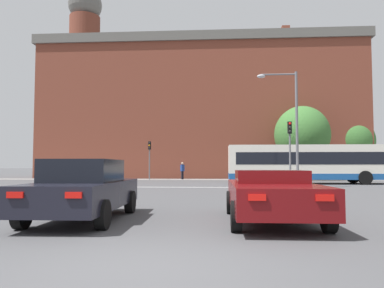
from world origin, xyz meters
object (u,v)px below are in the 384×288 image
at_px(car_roadster_right, 271,194).
at_px(traffic_light_far_left, 149,154).
at_px(bus_crossing_lead, 308,163).
at_px(traffic_light_near_right, 290,143).
at_px(pedestrian_waiting, 182,169).
at_px(street_lamp_junction, 289,116).
at_px(car_saloon_left, 84,189).

bearing_deg(car_roadster_right, traffic_light_far_left, 106.18).
xyz_separation_m(bus_crossing_lead, traffic_light_far_left, (-13.51, 7.51, 1.00)).
bearing_deg(traffic_light_near_right, car_roadster_right, -102.57).
bearing_deg(traffic_light_far_left, pedestrian_waiting, 18.44).
height_order(car_roadster_right, street_lamp_junction, street_lamp_junction).
bearing_deg(traffic_light_far_left, traffic_light_near_right, -45.40).
height_order(car_saloon_left, traffic_light_near_right, traffic_light_near_right).
relative_size(traffic_light_near_right, traffic_light_far_left, 1.13).
bearing_deg(bus_crossing_lead, car_roadster_right, -15.92).
bearing_deg(traffic_light_near_right, traffic_light_far_left, 134.60).
relative_size(bus_crossing_lead, traffic_light_near_right, 2.81).
distance_m(car_saloon_left, car_roadster_right, 4.64).
height_order(car_saloon_left, traffic_light_far_left, traffic_light_far_left).
xyz_separation_m(car_saloon_left, pedestrian_waiting, (-0.13, 28.19, 0.25)).
bearing_deg(traffic_light_near_right, bus_crossing_lead, 62.32).
bearing_deg(car_roadster_right, traffic_light_near_right, 77.31).
distance_m(car_roadster_right, traffic_light_far_left, 28.29).
relative_size(car_saloon_left, car_roadster_right, 0.97).
xyz_separation_m(traffic_light_far_left, street_lamp_junction, (11.08, -13.12, 1.88)).
xyz_separation_m(car_roadster_right, street_lamp_junction, (3.16, 13.97, 3.77)).
distance_m(car_roadster_right, traffic_light_near_right, 16.08).
bearing_deg(bus_crossing_lead, pedestrian_waiting, -129.58).
distance_m(car_roadster_right, street_lamp_junction, 14.81).
bearing_deg(car_saloon_left, pedestrian_waiting, 88.86).
height_order(bus_crossing_lead, pedestrian_waiting, bus_crossing_lead).
bearing_deg(pedestrian_waiting, street_lamp_junction, 65.75).
xyz_separation_m(bus_crossing_lead, traffic_light_near_right, (-2.12, -4.04, 1.31)).
bearing_deg(bus_crossing_lead, traffic_light_far_left, -119.07).
bearing_deg(street_lamp_junction, car_roadster_right, -102.75).
bearing_deg(bus_crossing_lead, street_lamp_junction, -23.36).
xyz_separation_m(bus_crossing_lead, street_lamp_junction, (-2.42, -5.61, 2.87)).
height_order(car_saloon_left, bus_crossing_lead, bus_crossing_lead).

